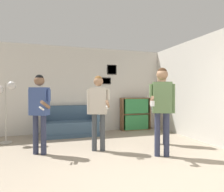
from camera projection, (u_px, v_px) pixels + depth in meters
The scene contains 10 objects.
ground_plane at pixel (141, 185), 2.71m from camera, with size 20.00×20.00×0.00m, color gray.
wall_back at pixel (87, 90), 6.44m from camera, with size 7.48×0.08×2.70m.
wall_right at pixel (196, 89), 5.32m from camera, with size 0.06×6.32×2.70m.
couch at pixel (71, 125), 5.89m from camera, with size 1.61×0.80×0.86m.
bookshelf at pixel (135, 114), 6.73m from camera, with size 1.01×0.30×1.08m.
floor_lamp at pixel (5, 95), 4.93m from camera, with size 0.49×0.28×1.54m.
person_player_foreground_left at pixel (39, 106), 4.06m from camera, with size 0.44×0.58×1.63m.
person_player_foreground_center at pixel (98, 105), 4.30m from camera, with size 0.47×0.56×1.62m.
person_watcher_holding_cup at pixel (162, 101), 3.92m from camera, with size 0.58×0.38×1.75m.
person_spectator_near_bookshelf at pixel (162, 101), 4.85m from camera, with size 0.47×0.31×1.72m.
Camera 1 is at (-1.18, -2.44, 1.26)m, focal length 32.00 mm.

